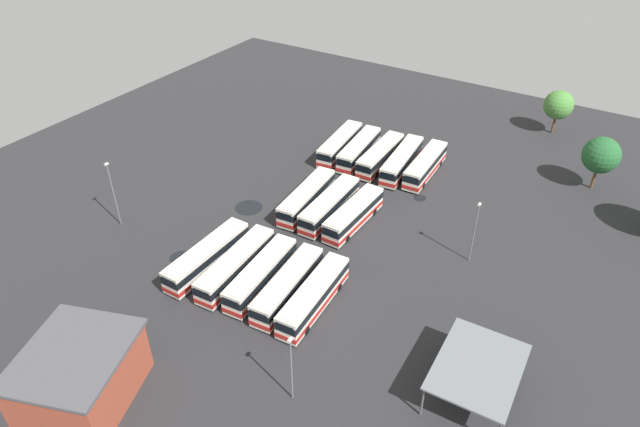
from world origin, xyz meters
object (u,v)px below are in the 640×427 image
object	(u,v)px
bus_row0_slot2	(380,155)
maintenance_shelter	(478,367)
depot_building	(80,376)
bus_row2_slot1	(236,265)
bus_row1_slot3	(354,214)
lamp_post_by_building	(475,230)
bus_row0_slot1	(359,149)
bus_row2_slot0	(207,256)
tree_west_edge	(601,155)
bus_row2_slot3	(288,285)
bus_row1_slot2	(330,205)
bus_row2_slot4	(314,296)
bus_row0_slot3	(402,160)
bus_row2_slot2	(261,274)
bus_row1_slot1	(307,197)
bus_row0_slot4	(425,165)
tree_south_edge	(559,105)
lamp_post_far_corner	(113,192)
bus_row0_slot0	(340,144)
lamp_post_near_entrance	(291,367)

from	to	relation	value
bus_row0_slot2	maintenance_shelter	distance (m)	43.85
depot_building	bus_row2_slot1	bearing A→B (deg)	176.93
bus_row1_slot3	lamp_post_by_building	size ratio (longest dim) A/B	1.40
bus_row0_slot1	bus_row2_slot0	world-z (taller)	same
bus_row0_slot1	tree_west_edge	xyz separation A→B (m)	(-10.66, 33.54, 3.73)
bus_row2_slot1	bus_row2_slot3	xyz separation A→B (m)	(-0.31, 7.23, -0.00)
bus_row1_slot2	bus_row2_slot4	bearing A→B (deg)	25.61
bus_row0_slot3	bus_row2_slot4	size ratio (longest dim) A/B	1.03
bus_row0_slot1	lamp_post_by_building	distance (m)	28.55
bus_row2_slot3	bus_row2_slot4	xyz separation A→B (m)	(-0.07, 3.43, 0.00)
bus_row2_slot2	lamp_post_by_building	xyz separation A→B (m)	(-17.38, 19.02, 2.87)
bus_row1_slot2	bus_row2_slot0	size ratio (longest dim) A/B	0.98
bus_row0_slot3	depot_building	world-z (taller)	depot_building
bus_row1_slot2	lamp_post_by_building	distance (m)	19.95
bus_row1_slot1	bus_row2_slot1	world-z (taller)	same
bus_row0_slot4	bus_row1_slot3	world-z (taller)	same
tree_west_edge	bus_row1_slot1	bearing A→B (deg)	-50.93
lamp_post_by_building	tree_south_edge	xyz separation A→B (m)	(-41.41, 0.20, 0.57)
bus_row2_slot0	maintenance_shelter	size ratio (longest dim) A/B	1.27
bus_row2_slot1	bus_row0_slot2	bearing A→B (deg)	175.90
bus_row2_slot2	bus_row2_slot1	bearing A→B (deg)	-86.67
bus_row2_slot4	bus_row0_slot2	bearing A→B (deg)	-165.67
lamp_post_far_corner	bus_row0_slot2	bearing A→B (deg)	145.74
bus_row1_slot1	lamp_post_far_corner	xyz separation A→B (m)	(16.69, -19.15, 3.39)
lamp_post_far_corner	bus_row1_slot2	bearing A→B (deg)	126.17
bus_row0_slot2	bus_row2_slot4	distance (m)	33.55
bus_row2_slot0	lamp_post_by_building	bearing A→B (deg)	124.36
maintenance_shelter	bus_row1_slot3	bearing A→B (deg)	-127.89
lamp_post_by_building	tree_west_edge	distance (m)	27.64
bus_row2_slot0	bus_row0_slot1	bearing A→B (deg)	175.61
bus_row2_slot1	maintenance_shelter	size ratio (longest dim) A/B	1.28
lamp_post_far_corner	tree_south_edge	distance (m)	72.86
depot_building	maintenance_shelter	bearing A→B (deg)	122.61
bus_row0_slot2	tree_south_edge	xyz separation A→B (m)	(-26.13, 20.39, 3.44)
bus_row1_slot2	tree_west_edge	size ratio (longest dim) A/B	1.55
bus_row1_slot2	bus_row1_slot1	bearing A→B (deg)	-89.77
bus_row0_slot3	bus_row1_slot3	distance (m)	16.68
bus_row1_slot1	bus_row2_slot1	distance (m)	16.73
lamp_post_far_corner	tree_west_edge	bearing A→B (deg)	129.82
bus_row1_slot1	lamp_post_by_building	distance (m)	23.61
bus_row0_slot2	lamp_post_far_corner	world-z (taller)	lamp_post_far_corner
bus_row0_slot0	lamp_post_near_entrance	world-z (taller)	lamp_post_near_entrance
bus_row1_slot3	bus_row2_slot2	bearing A→B (deg)	-10.99
bus_row2_slot2	lamp_post_far_corner	world-z (taller)	lamp_post_far_corner
bus_row2_slot3	lamp_post_near_entrance	distance (m)	14.09
tree_west_edge	bus_row2_slot0	bearing A→B (deg)	-39.34
bus_row0_slot1	bus_row2_slot0	distance (m)	33.48
tree_west_edge	bus_row1_slot3	bearing A→B (deg)	-43.30
tree_west_edge	tree_south_edge	xyz separation A→B (m)	(-15.50, -9.38, -0.29)
maintenance_shelter	bus_row0_slot0	bearing A→B (deg)	-134.64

